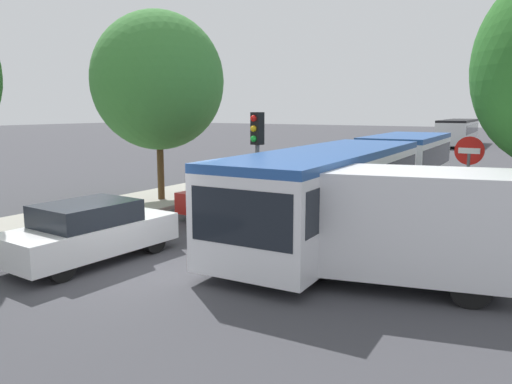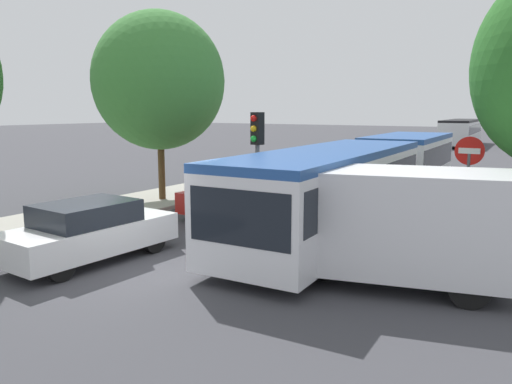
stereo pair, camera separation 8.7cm
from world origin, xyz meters
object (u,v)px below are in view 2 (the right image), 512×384
queued_car_silver (312,174)px  queued_car_green (399,153)px  traffic_light (257,145)px  articulated_bus (370,174)px  tree_left_mid (159,81)px  queued_car_red (236,193)px  white_van (390,224)px  city_bus_rear (461,131)px  queued_car_navy (362,161)px  queued_car_black (422,147)px  queued_car_white (90,231)px  no_entry_sign (468,175)px

queued_car_silver → queued_car_green: 11.83m
queued_car_silver → traffic_light: bearing=-162.3°
queued_car_green → traffic_light: size_ratio=1.28×
articulated_bus → tree_left_mid: size_ratio=2.37×
traffic_light → tree_left_mid: 6.15m
queued_car_red → white_van: 7.61m
city_bus_rear → queued_car_red: city_bus_rear is taller
queued_car_silver → queued_car_navy: size_ratio=0.92×
queued_car_black → tree_left_mid: tree_left_mid is taller
city_bus_rear → queued_car_white: bearing=176.7°
queued_car_green → queued_car_black: queued_car_black is taller
queued_car_white → no_entry_sign: 9.22m
tree_left_mid → queued_car_silver: bearing=59.7°
white_van → traffic_light: bearing=-40.7°
queued_car_red → queued_car_black: 24.05m
queued_car_silver → queued_car_white: bearing=-175.7°
traffic_light → no_entry_sign: traffic_light is taller
traffic_light → queued_car_white: bearing=-9.3°
queued_car_red → queued_car_navy: (-0.07, 11.79, 0.05)m
white_van → no_entry_sign: no_entry_sign is taller
no_entry_sign → queued_car_white: bearing=-51.0°
traffic_light → white_van: bearing=76.1°
queued_car_white → no_entry_sign: (7.11, 5.76, 1.17)m
queued_car_red → traffic_light: bearing=-128.8°
white_van → queued_car_navy: bearing=-81.8°
queued_car_white → queued_car_silver: bearing=4.3°
queued_car_black → white_van: size_ratio=0.82×
queued_car_black → white_van: bearing=-164.0°
articulated_bus → queued_car_black: 22.40m
queued_car_navy → queued_car_green: queued_car_navy is taller
city_bus_rear → traffic_light: (1.99, -40.27, 1.04)m
queued_car_white → queued_car_navy: (-0.23, 17.93, 0.06)m
queued_car_red → white_van: (6.48, -3.96, 0.52)m
white_van → city_bus_rear: bearing=-95.7°
city_bus_rear → tree_left_mid: (-3.50, -38.32, 3.04)m
queued_car_red → no_entry_sign: bearing=-90.1°
queued_car_white → queued_car_navy: size_ratio=0.92×
queued_car_red → queued_car_navy: size_ratio=0.93×
traffic_light → tree_left_mid: size_ratio=0.49×
queued_car_green → tree_left_mid: tree_left_mid is taller
queued_car_navy → white_van: bearing=-154.6°
queued_car_black → queued_car_red: bearing=-177.0°
articulated_bus → white_van: (2.57, -5.99, -0.17)m
queued_car_black → articulated_bus: bearing=-166.9°
queued_car_navy → traffic_light: bearing=-168.8°
tree_left_mid → white_van: bearing=-22.7°
queued_car_black → white_van: 28.78m
queued_car_red → queued_car_green: (0.07, 17.90, 0.04)m
queued_car_silver → queued_car_green: (0.22, 11.83, 0.05)m
articulated_bus → white_van: 6.52m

